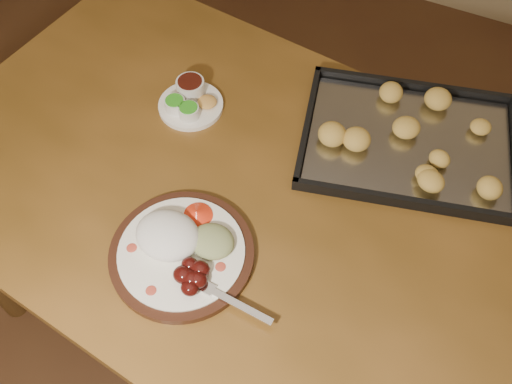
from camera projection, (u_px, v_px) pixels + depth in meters
The scene contains 5 objects.
ground at pixel (238, 378), 1.74m from camera, with size 4.00×4.00×0.00m, color #54341C.
dining_table at pixel (254, 217), 1.30m from camera, with size 1.60×1.09×0.75m.
dinner_plate at pixel (181, 248), 1.12m from camera, with size 0.37×0.29×0.07m.
condiment_saucer at pixel (190, 100), 1.34m from camera, with size 0.15×0.15×0.05m.
baking_tray at pixel (409, 140), 1.28m from camera, with size 0.55×0.46×0.05m.
Camera 1 is at (0.26, -0.43, 1.76)m, focal length 40.00 mm.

